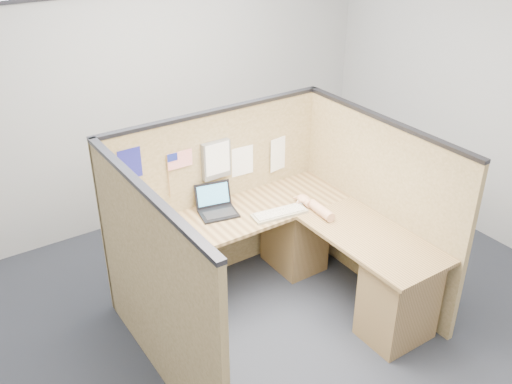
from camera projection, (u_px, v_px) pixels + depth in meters
floor at (284, 329)px, 4.50m from camera, size 5.00×5.00×0.00m
wall_back at (149, 85)px, 5.48m from camera, size 5.00×0.00×5.00m
cubicle_partitions at (254, 223)px, 4.45m from camera, size 2.06×1.83×1.53m
l_desk at (283, 264)px, 4.61m from camera, size 1.95×1.75×0.73m
laptop at (215, 206)px, 4.66m from camera, size 0.34×0.34×0.22m
keyboard at (279, 213)px, 4.63m from camera, size 0.48×0.22×0.03m
mouse at (303, 201)px, 4.78m from camera, size 0.13×0.09×0.05m
hand_forearm at (315, 207)px, 4.67m from camera, size 0.12×0.42×0.09m
blue_poster at (130, 164)px, 4.24m from camera, size 0.18×0.01×0.24m
american_flag at (177, 162)px, 4.45m from camera, size 0.22×0.01×0.38m
file_holder at (216, 160)px, 4.64m from camera, size 0.25×0.05×0.32m
paper_left at (242, 161)px, 4.84m from camera, size 0.20×0.02×0.26m
paper_right at (281, 153)px, 5.05m from camera, size 0.24×0.04×0.31m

